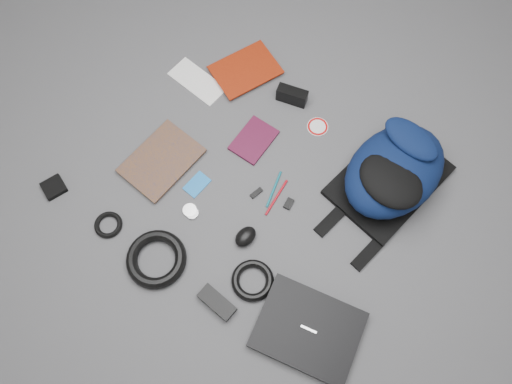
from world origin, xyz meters
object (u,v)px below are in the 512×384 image
Objects in this scene: backpack at (395,171)px; compact_camera at (292,96)px; laptop at (308,330)px; textbook_red at (233,54)px; mouse at (246,237)px; dvd_case at (254,140)px; pouch at (54,187)px; comic_book at (142,145)px; power_brick at (217,302)px.

compact_camera is at bearing 179.87° from backpack.
laptop is 1.30× the size of textbook_red.
backpack is 5.45× the size of mouse.
pouch is at bearing -130.00° from dvd_case.
compact_camera is at bearing 59.46° from comic_book.
compact_camera is (-0.53, 0.66, 0.02)m from laptop.
mouse is 0.24m from power_brick.
laptop is 0.87m from comic_book.
mouse is 0.64× the size of power_brick.
laptop is at bearing -40.66° from dvd_case.
backpack is 1.40× the size of laptop.
power_brick is (-0.28, -0.10, -0.00)m from laptop.
compact_camera is 0.81m from power_brick.
laptop reaches higher than dvd_case.
compact_camera is 0.57m from mouse.
textbook_red reaches higher than pouch.
backpack is at bearing 14.67° from textbook_red.
backpack reaches higher than power_brick.
power_brick is at bearing 2.20° from pouch.
mouse is (0.51, -0.05, 0.01)m from comic_book.
textbook_red reaches higher than comic_book.
comic_book is 1.63× the size of dvd_case.
textbook_red reaches higher than dvd_case.
laptop is 1.17× the size of comic_book.
pouch is at bearing -174.34° from power_brick.
laptop reaches higher than comic_book.
mouse is (0.49, -0.57, 0.01)m from textbook_red.
mouse is at bearing -112.29° from backpack.
comic_book is (-0.79, -0.42, -0.08)m from backpack.
comic_book is 3.34× the size of mouse.
laptop is at bearing -17.73° from textbook_red.
power_brick reaches higher than textbook_red.
compact_camera is at bearing 111.30° from power_brick.
comic_book reaches higher than pouch.
textbook_red is at bearing 137.03° from mouse.
mouse is at bearing 147.30° from laptop.
comic_book is at bearing -141.83° from dvd_case.
power_brick is (0.06, -0.23, -0.01)m from mouse.
backpack reaches higher than mouse.
power_brick is at bearing -33.37° from textbook_red.
power_brick is 1.73× the size of pouch.
textbook_red is at bearing -179.08° from backpack.
dvd_case is 1.45× the size of compact_camera.
backpack is 0.90m from comic_book.
pouch is at bearing -152.27° from mouse.
compact_camera reaches higher than comic_book.
textbook_red is 1.93× the size of power_brick.
textbook_red is 0.97m from power_brick.
backpack is at bearing 16.31° from dvd_case.
laptop is 0.36m from mouse.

